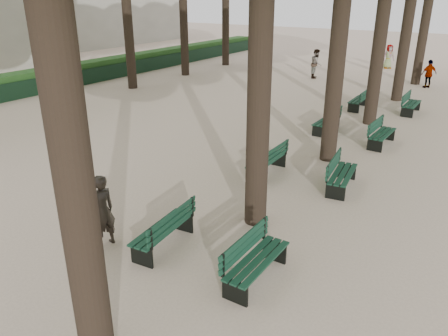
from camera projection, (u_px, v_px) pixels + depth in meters
The scene contains 17 objects.
ground at pixel (122, 262), 9.02m from camera, with size 120.00×120.00×0.00m, color beige.
bench_left_0 at pixel (164, 236), 9.46m from camera, with size 0.73×1.85×0.92m.
bench_left_1 at pixel (267, 165), 13.26m from camera, with size 0.59×1.80×0.92m.
bench_left_2 at pixel (326, 125), 17.25m from camera, with size 0.60×1.81×0.92m.
bench_left_3 at pixel (358, 103), 20.58m from camera, with size 0.61×1.81×0.92m.
bench_right_0 at pixel (256, 268), 8.36m from camera, with size 0.58×1.80×0.92m.
bench_right_1 at pixel (342, 180), 12.27m from camera, with size 0.79×1.86×0.92m.
bench_right_2 at pixel (382, 138), 15.72m from camera, with size 0.64×1.82×0.92m.
bench_right_3 at pixel (411, 108), 19.82m from camera, with size 0.58×1.80×0.92m.
man_with_map at pixel (102, 211), 9.31m from camera, with size 0.66×0.71×1.66m.
pedestrian_d at pixel (389, 56), 31.18m from camera, with size 0.82×0.34×1.68m, color #262628.
pedestrian_a at pixel (316, 64), 27.68m from camera, with size 0.88×0.36×1.81m, color #262628.
pedestrian_e at pixel (259, 56), 31.36m from camera, with size 1.55×0.33×1.67m, color #262628.
pedestrian_c at pixel (429, 74), 24.91m from camera, with size 0.93×0.32×1.59m, color #262628.
fence at pixel (69, 80), 24.91m from camera, with size 0.08×42.00×0.90m, color black.
hedge at pixel (61, 77), 25.20m from camera, with size 1.20×42.00×1.20m, color #1C4818.
building_far at pixel (97, 8), 47.56m from camera, with size 12.00×16.00×7.00m, color #B7B2A3.
Camera 1 is at (5.88, -5.29, 5.20)m, focal length 35.00 mm.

